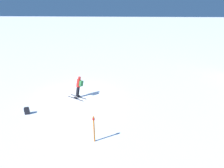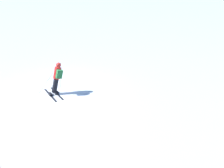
# 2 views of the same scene
# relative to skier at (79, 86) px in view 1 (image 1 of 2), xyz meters

# --- Properties ---
(ground_plane) EXTENTS (300.00, 300.00, 0.00)m
(ground_plane) POSITION_rel_skier_xyz_m (0.02, -0.15, -0.97)
(ground_plane) COLOR white
(skier) EXTENTS (1.39, 1.70, 1.77)m
(skier) POSITION_rel_skier_xyz_m (0.00, 0.00, 0.00)
(skier) COLOR black
(skier) RESTS_ON ground
(spare_backpack) EXTENTS (0.30, 0.35, 0.50)m
(spare_backpack) POSITION_rel_skier_xyz_m (2.88, -2.91, -0.72)
(spare_backpack) COLOR black
(spare_backpack) RESTS_ON ground
(trail_marker) EXTENTS (0.13, 0.13, 1.61)m
(trail_marker) POSITION_rel_skier_xyz_m (5.11, 2.22, -0.07)
(trail_marker) COLOR orange
(trail_marker) RESTS_ON ground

